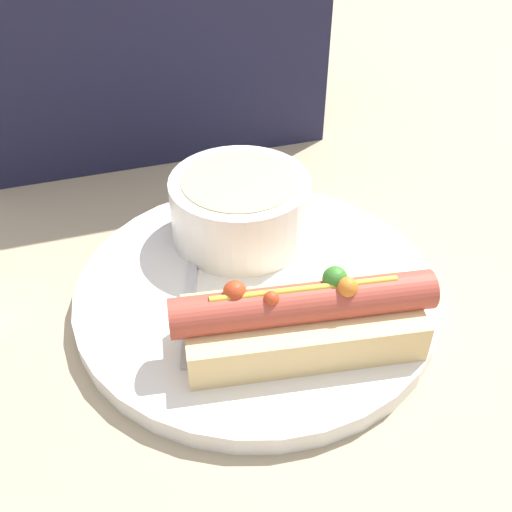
% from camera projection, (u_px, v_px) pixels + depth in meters
% --- Properties ---
extents(ground_plane, '(4.00, 4.00, 0.00)m').
position_uv_depth(ground_plane, '(256.00, 299.00, 0.50)').
color(ground_plane, tan).
extents(dinner_plate, '(0.29, 0.29, 0.02)m').
position_uv_depth(dinner_plate, '(256.00, 292.00, 0.49)').
color(dinner_plate, white).
rests_on(dinner_plate, ground_plane).
extents(hot_dog, '(0.19, 0.09, 0.06)m').
position_uv_depth(hot_dog, '(303.00, 319.00, 0.43)').
color(hot_dog, '#E5C17F').
rests_on(hot_dog, dinner_plate).
extents(soup_bowl, '(0.12, 0.12, 0.06)m').
position_uv_depth(soup_bowl, '(240.00, 205.00, 0.52)').
color(soup_bowl, silver).
rests_on(soup_bowl, dinner_plate).
extents(spoon, '(0.06, 0.17, 0.01)m').
position_uv_depth(spoon, '(193.00, 255.00, 0.51)').
color(spoon, '#B7B7BC').
rests_on(spoon, dinner_plate).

